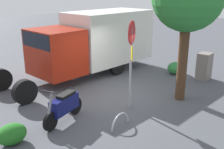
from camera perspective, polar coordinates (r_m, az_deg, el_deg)
name	(u,v)px	position (r m, az deg, el deg)	size (l,w,h in m)	color
ground_plane	(114,96)	(10.48, 0.49, -4.49)	(60.00, 60.00, 0.00)	#484A50
box_truck_near	(94,40)	(12.92, -3.69, 7.19)	(7.83, 2.39, 2.88)	black
motorcycle	(64,106)	(8.52, -9.97, -6.43)	(1.78, 0.72, 1.20)	black
stop_sign	(131,52)	(8.91, 4.04, 4.82)	(0.71, 0.33, 2.98)	#9E9EA3
utility_cabinet	(204,66)	(12.86, 18.72, 1.65)	(0.64, 0.52, 1.20)	slate
bike_rack_hoop	(120,126)	(8.33, 1.73, -10.72)	(0.85, 0.85, 0.05)	#B7B7BC
shrub_near_sign	(12,134)	(7.84, -20.23, -11.60)	(0.81, 0.66, 0.55)	#21651F
shrub_mid_verge	(175,68)	(13.39, 13.03, 1.34)	(0.82, 0.67, 0.56)	#2C7A39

